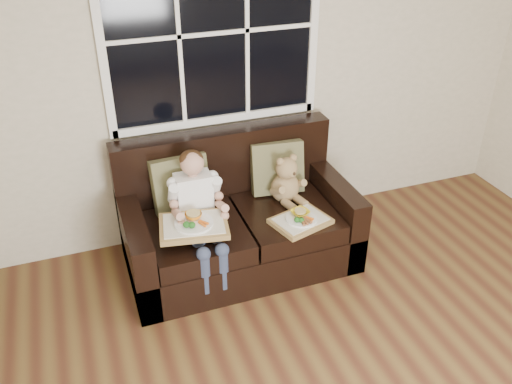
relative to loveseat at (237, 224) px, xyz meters
name	(u,v)px	position (x,y,z in m)	size (l,w,h in m)	color
window_back	(213,33)	(0.00, 0.46, 1.34)	(1.62, 0.04, 1.37)	black
loveseat	(237,224)	(0.00, 0.00, 0.00)	(1.70, 0.92, 0.96)	black
pillow_left	(181,184)	(-0.38, 0.15, 0.35)	(0.43, 0.23, 0.43)	olive
pillow_right	(277,168)	(0.39, 0.15, 0.34)	(0.43, 0.23, 0.42)	olive
child	(198,203)	(-0.32, -0.12, 0.33)	(0.37, 0.59, 0.84)	white
teddy_bear	(286,182)	(0.39, -0.01, 0.30)	(0.26, 0.32, 0.39)	tan
tray_left	(194,225)	(-0.40, -0.28, 0.27)	(0.51, 0.43, 0.11)	#A5834A
tray_right	(301,220)	(0.37, -0.34, 0.17)	(0.46, 0.40, 0.09)	#A5834A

